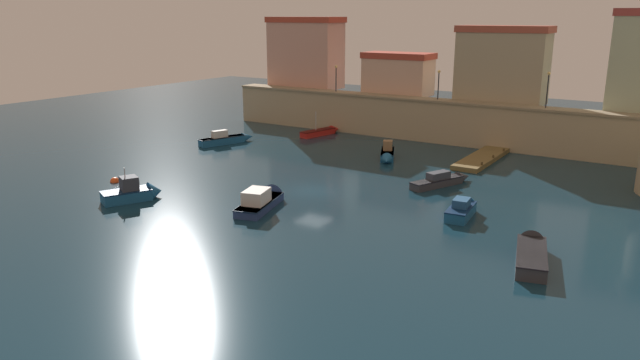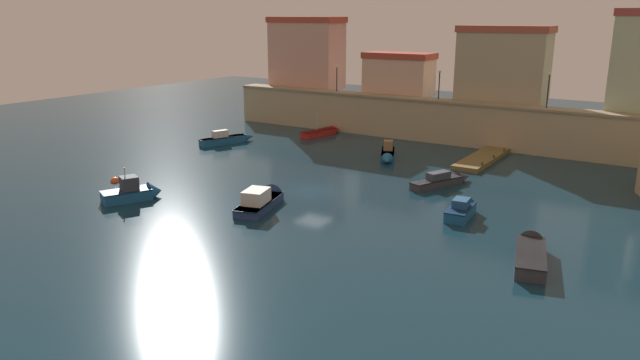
{
  "view_description": "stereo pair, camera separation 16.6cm",
  "coord_description": "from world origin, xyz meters",
  "px_view_note": "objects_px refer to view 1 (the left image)",
  "views": [
    {
      "loc": [
        25.05,
        -37.91,
        13.5
      ],
      "look_at": [
        0.0,
        0.96,
        0.69
      ],
      "focal_mm": 33.5,
      "sensor_mm": 36.0,
      "label": 1
    },
    {
      "loc": [
        25.19,
        -37.82,
        13.5
      ],
      "look_at": [
        0.0,
        0.96,
        0.69
      ],
      "focal_mm": 33.5,
      "sensor_mm": 36.0,
      "label": 2
    }
  ],
  "objects_px": {
    "quay_lamp_1": "(439,80)",
    "moored_boat_0": "(323,132)",
    "quay_lamp_0": "(336,74)",
    "quay_lamp_2": "(548,84)",
    "moored_boat_3": "(531,251)",
    "moored_boat_4": "(443,180)",
    "moored_boat_2": "(463,208)",
    "moored_boat_7": "(264,199)",
    "moored_boat_1": "(134,192)",
    "mooring_buoy_0": "(115,182)",
    "moored_boat_5": "(227,139)",
    "moored_boat_6": "(387,154)"
  },
  "relations": [
    {
      "from": "moored_boat_2",
      "to": "moored_boat_4",
      "type": "height_order",
      "value": "moored_boat_2"
    },
    {
      "from": "moored_boat_1",
      "to": "moored_boat_4",
      "type": "distance_m",
      "value": 24.51
    },
    {
      "from": "moored_boat_1",
      "to": "mooring_buoy_0",
      "type": "relative_size",
      "value": 5.95
    },
    {
      "from": "moored_boat_2",
      "to": "mooring_buoy_0",
      "type": "height_order",
      "value": "moored_boat_2"
    },
    {
      "from": "moored_boat_1",
      "to": "quay_lamp_0",
      "type": "bearing_deg",
      "value": 29.53
    },
    {
      "from": "quay_lamp_0",
      "to": "moored_boat_3",
      "type": "bearing_deg",
      "value": -42.8
    },
    {
      "from": "moored_boat_5",
      "to": "moored_boat_6",
      "type": "height_order",
      "value": "moored_boat_6"
    },
    {
      "from": "quay_lamp_0",
      "to": "moored_boat_6",
      "type": "distance_m",
      "value": 17.34
    },
    {
      "from": "moored_boat_2",
      "to": "mooring_buoy_0",
      "type": "relative_size",
      "value": 5.72
    },
    {
      "from": "moored_boat_2",
      "to": "moored_boat_5",
      "type": "height_order",
      "value": "moored_boat_5"
    },
    {
      "from": "quay_lamp_1",
      "to": "moored_boat_7",
      "type": "relative_size",
      "value": 0.46
    },
    {
      "from": "quay_lamp_0",
      "to": "moored_boat_3",
      "type": "relative_size",
      "value": 0.46
    },
    {
      "from": "moored_boat_4",
      "to": "moored_boat_6",
      "type": "bearing_deg",
      "value": 77.4
    },
    {
      "from": "quay_lamp_2",
      "to": "moored_boat_3",
      "type": "xyz_separation_m",
      "value": [
        5.95,
        -27.97,
        -6.56
      ]
    },
    {
      "from": "moored_boat_3",
      "to": "moored_boat_2",
      "type": "bearing_deg",
      "value": 34.66
    },
    {
      "from": "moored_boat_3",
      "to": "moored_boat_4",
      "type": "height_order",
      "value": "moored_boat_4"
    },
    {
      "from": "quay_lamp_1",
      "to": "moored_boat_2",
      "type": "xyz_separation_m",
      "value": [
        11.27,
        -22.69,
        -6.29
      ]
    },
    {
      "from": "moored_boat_6",
      "to": "moored_boat_0",
      "type": "bearing_deg",
      "value": -145.32
    },
    {
      "from": "moored_boat_4",
      "to": "mooring_buoy_0",
      "type": "xyz_separation_m",
      "value": [
        -23.52,
        -14.03,
        -0.43
      ]
    },
    {
      "from": "moored_boat_1",
      "to": "moored_boat_3",
      "type": "distance_m",
      "value": 28.45
    },
    {
      "from": "quay_lamp_0",
      "to": "quay_lamp_1",
      "type": "relative_size",
      "value": 0.98
    },
    {
      "from": "moored_boat_1",
      "to": "moored_boat_6",
      "type": "bearing_deg",
      "value": 1.29
    },
    {
      "from": "moored_boat_2",
      "to": "moored_boat_7",
      "type": "relative_size",
      "value": 0.67
    },
    {
      "from": "moored_boat_1",
      "to": "moored_boat_2",
      "type": "xyz_separation_m",
      "value": [
        22.06,
        10.06,
        -0.12
      ]
    },
    {
      "from": "moored_boat_5",
      "to": "quay_lamp_0",
      "type": "bearing_deg",
      "value": -4.86
    },
    {
      "from": "moored_boat_6",
      "to": "mooring_buoy_0",
      "type": "distance_m",
      "value": 25.1
    },
    {
      "from": "quay_lamp_1",
      "to": "moored_boat_1",
      "type": "relative_size",
      "value": 0.67
    },
    {
      "from": "quay_lamp_1",
      "to": "mooring_buoy_0",
      "type": "height_order",
      "value": "quay_lamp_1"
    },
    {
      "from": "quay_lamp_0",
      "to": "moored_boat_4",
      "type": "relative_size",
      "value": 0.49
    },
    {
      "from": "moored_boat_3",
      "to": "quay_lamp_0",
      "type": "bearing_deg",
      "value": 33.26
    },
    {
      "from": "quay_lamp_1",
      "to": "mooring_buoy_0",
      "type": "bearing_deg",
      "value": -118.21
    },
    {
      "from": "quay_lamp_1",
      "to": "moored_boat_4",
      "type": "distance_m",
      "value": 18.87
    },
    {
      "from": "quay_lamp_0",
      "to": "quay_lamp_2",
      "type": "bearing_deg",
      "value": 0.0
    },
    {
      "from": "quay_lamp_1",
      "to": "moored_boat_0",
      "type": "bearing_deg",
      "value": -164.36
    },
    {
      "from": "moored_boat_3",
      "to": "moored_boat_5",
      "type": "distance_m",
      "value": 38.77
    },
    {
      "from": "moored_boat_4",
      "to": "quay_lamp_0",
      "type": "bearing_deg",
      "value": 74.16
    },
    {
      "from": "quay_lamp_1",
      "to": "moored_boat_5",
      "type": "distance_m",
      "value": 23.77
    },
    {
      "from": "quay_lamp_1",
      "to": "moored_boat_0",
      "type": "distance_m",
      "value": 14.56
    },
    {
      "from": "quay_lamp_0",
      "to": "moored_boat_4",
      "type": "xyz_separation_m",
      "value": [
        20.24,
        -16.21,
        -6.31
      ]
    },
    {
      "from": "quay_lamp_1",
      "to": "moored_boat_1",
      "type": "xyz_separation_m",
      "value": [
        -10.79,
        -32.75,
        -6.17
      ]
    },
    {
      "from": "quay_lamp_0",
      "to": "moored_boat_2",
      "type": "relative_size",
      "value": 0.68
    },
    {
      "from": "quay_lamp_0",
      "to": "moored_boat_0",
      "type": "bearing_deg",
      "value": -84.27
    },
    {
      "from": "quay_lamp_0",
      "to": "moored_boat_0",
      "type": "distance_m",
      "value": 7.29
    },
    {
      "from": "quay_lamp_1",
      "to": "moored_boat_7",
      "type": "xyz_separation_m",
      "value": [
        -1.74,
        -28.51,
        -6.28
      ]
    },
    {
      "from": "moored_boat_4",
      "to": "moored_boat_6",
      "type": "height_order",
      "value": "moored_boat_6"
    },
    {
      "from": "moored_boat_0",
      "to": "moored_boat_7",
      "type": "xyz_separation_m",
      "value": [
        10.85,
        -24.99,
        0.13
      ]
    },
    {
      "from": "quay_lamp_0",
      "to": "moored_boat_4",
      "type": "distance_m",
      "value": 26.69
    },
    {
      "from": "quay_lamp_2",
      "to": "moored_boat_3",
      "type": "distance_m",
      "value": 29.34
    },
    {
      "from": "moored_boat_3",
      "to": "moored_boat_7",
      "type": "bearing_deg",
      "value": 77.71
    },
    {
      "from": "moored_boat_0",
      "to": "moored_boat_2",
      "type": "relative_size",
      "value": 1.35
    }
  ]
}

